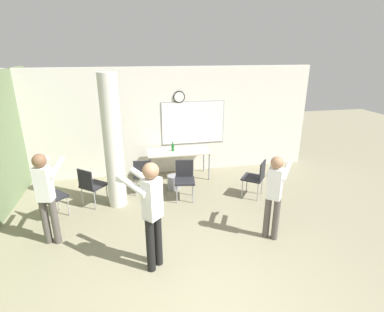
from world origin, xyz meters
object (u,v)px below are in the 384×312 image
Objects in this scene: bottle_on_table at (173,147)px; chair_mid_room at (256,176)px; chair_table_front at (185,177)px; person_playing_front at (151,208)px; person_watching_back at (46,192)px; folding_table at (179,153)px; chair_near_pillar at (91,184)px; person_playing_side at (274,191)px; chair_by_left_wall at (49,195)px; chair_table_left at (143,173)px.

bottle_on_table is 0.28× the size of chair_mid_room.
chair_table_front is 0.50× the size of person_playing_front.
person_watching_back is (-2.46, -2.33, 0.13)m from bottle_on_table.
bottle_on_table is at bearing 94.44° from chair_table_front.
person_playing_front reaches higher than folding_table.
chair_near_pillar is (-3.60, 0.30, 0.00)m from chair_mid_room.
person_playing_front is 1.12× the size of person_playing_side.
chair_table_front is 2.84m from person_watching_back.
folding_table is 3.44m from person_playing_front.
folding_table is 1.84× the size of chair_by_left_wall.
person_watching_back is 3.84m from person_playing_side.
person_watching_back is (-2.55, -1.16, 0.46)m from chair_table_front.
chair_table_left is 2.32m from person_watching_back.
bottle_on_table is 3.07m from chair_by_left_wall.
person_playing_side is at bearing -29.41° from chair_near_pillar.
chair_mid_room is 2.57m from chair_table_left.
chair_table_left is at bearing 155.88° from chair_table_front.
bottle_on_table is at bearing 43.45° from person_watching_back.
bottle_on_table is 0.28× the size of chair_table_left.
chair_by_left_wall is 0.56× the size of person_playing_side.
folding_table is 1.16m from chair_table_front.
chair_table_front is at bearing 170.79° from chair_mid_room.
bottle_on_table is at bearing 139.77° from chair_mid_room.
chair_near_pillar is 2.52m from person_playing_front.
person_playing_side is at bearing -102.71° from chair_mid_room.
chair_table_front reaches higher than folding_table.
folding_table is 3.49m from person_watching_back.
bottle_on_table reaches higher than chair_table_front.
folding_table is 0.92× the size of person_playing_front.
chair_table_left is (-2.49, 0.66, 0.00)m from chair_mid_room.
chair_table_left is at bearing 90.40° from person_playing_front.
person_watching_back is at bearing 170.62° from person_playing_side.
folding_table is at bearing 41.62° from person_watching_back.
person_watching_back is (-2.60, -2.31, 0.27)m from folding_table.
person_watching_back is (0.20, -0.83, 0.46)m from chair_by_left_wall.
chair_by_left_wall is at bearing -158.30° from chair_table_left.
chair_table_front is at bearing 6.98° from chair_by_left_wall.
person_playing_front is at bearing -170.35° from person_playing_side.
folding_table is 3.18m from chair_by_left_wall.
chair_table_left is (-0.90, 0.40, 0.00)m from chair_table_front.
folding_table is at bearing 27.89° from chair_by_left_wall.
chair_table_front is at bearing -1.31° from chair_near_pillar.
chair_table_front is at bearing 67.78° from person_playing_front.
person_watching_back reaches higher than chair_table_left.
chair_by_left_wall is 2.66m from person_playing_front.
person_watching_back is at bearing -113.94° from chair_near_pillar.
chair_mid_room is at bearing -42.42° from folding_table.
chair_table_front is at bearing 24.54° from person_watching_back.
person_playing_side is at bearing -9.38° from person_watching_back.
chair_table_front is 0.56× the size of person_playing_side.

